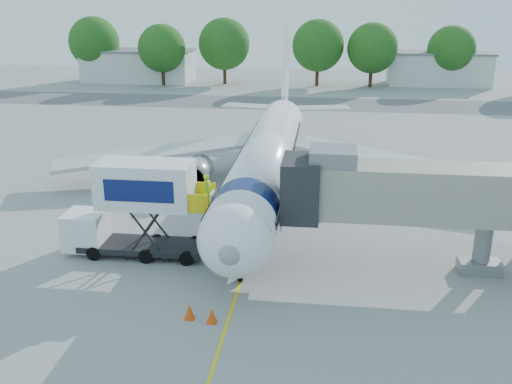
# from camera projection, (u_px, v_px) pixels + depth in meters

# --- Properties ---
(ground) EXTENTS (160.00, 160.00, 0.00)m
(ground) POSITION_uv_depth(u_px,v_px,m) (261.00, 215.00, 38.46)
(ground) COLOR gray
(ground) RESTS_ON ground
(guidance_line) EXTENTS (0.15, 70.00, 0.01)m
(guidance_line) POSITION_uv_depth(u_px,v_px,m) (261.00, 215.00, 38.46)
(guidance_line) COLOR yellow
(guidance_line) RESTS_ON ground
(taxiway_strip) EXTENTS (120.00, 10.00, 0.01)m
(taxiway_strip) POSITION_uv_depth(u_px,v_px,m) (297.00, 103.00, 77.84)
(taxiway_strip) COLOR #59595B
(taxiway_strip) RESTS_ON ground
(aircraft) EXTENTS (34.17, 37.73, 11.35)m
(aircraft) POSITION_uv_depth(u_px,v_px,m) (268.00, 156.00, 41.36)
(aircraft) COLOR white
(aircraft) RESTS_ON ground
(jet_bridge) EXTENTS (13.90, 3.20, 6.60)m
(jet_bridge) POSITION_uv_depth(u_px,v_px,m) (399.00, 193.00, 29.54)
(jet_bridge) COLOR #9C9786
(jet_bridge) RESTS_ON ground
(catering_hiloader) EXTENTS (8.59, 2.44, 5.50)m
(catering_hiloader) POSITION_uv_depth(u_px,v_px,m) (136.00, 209.00, 31.72)
(catering_hiloader) COLOR black
(catering_hiloader) RESTS_ON ground
(ground_tug) EXTENTS (4.27, 3.09, 1.54)m
(ground_tug) POSITION_uv_depth(u_px,v_px,m) (140.00, 335.00, 23.46)
(ground_tug) COLOR white
(ground_tug) RESTS_ON ground
(safety_cone_a) EXTENTS (0.47, 0.47, 0.75)m
(safety_cone_a) POSITION_uv_depth(u_px,v_px,m) (189.00, 312.00, 26.02)
(safety_cone_a) COLOR #DD410B
(safety_cone_a) RESTS_ON ground
(safety_cone_b) EXTENTS (0.46, 0.46, 0.73)m
(safety_cone_b) POSITION_uv_depth(u_px,v_px,m) (212.00, 316.00, 25.71)
(safety_cone_b) COLOR #DD410B
(safety_cone_b) RESTS_ON ground
(outbuilding_left) EXTENTS (18.40, 8.40, 5.30)m
(outbuilding_left) POSITION_uv_depth(u_px,v_px,m) (139.00, 65.00, 97.11)
(outbuilding_left) COLOR silver
(outbuilding_left) RESTS_ON ground
(outbuilding_right) EXTENTS (16.40, 7.40, 5.30)m
(outbuilding_right) POSITION_uv_depth(u_px,v_px,m) (438.00, 68.00, 93.16)
(outbuilding_right) COLOR silver
(outbuilding_right) RESTS_ON ground
(tree_a) EXTENTS (8.42, 8.42, 10.74)m
(tree_a) POSITION_uv_depth(u_px,v_px,m) (94.00, 42.00, 95.78)
(tree_a) COLOR #382314
(tree_a) RESTS_ON ground
(tree_b) EXTENTS (7.64, 7.64, 9.74)m
(tree_b) POSITION_uv_depth(u_px,v_px,m) (162.00, 48.00, 91.63)
(tree_b) COLOR #382314
(tree_b) RESTS_ON ground
(tree_c) EXTENTS (8.35, 8.35, 10.65)m
(tree_c) POSITION_uv_depth(u_px,v_px,m) (224.00, 44.00, 92.77)
(tree_c) COLOR #382314
(tree_c) RESTS_ON ground
(tree_d) EXTENTS (8.24, 8.24, 10.51)m
(tree_d) POSITION_uv_depth(u_px,v_px,m) (318.00, 46.00, 90.85)
(tree_d) COLOR #382314
(tree_d) RESTS_ON ground
(tree_e) EXTENTS (7.90, 7.90, 10.07)m
(tree_e) POSITION_uv_depth(u_px,v_px,m) (372.00, 48.00, 89.59)
(tree_e) COLOR #382314
(tree_e) RESTS_ON ground
(tree_f) EXTENTS (7.52, 7.52, 9.59)m
(tree_f) POSITION_uv_depth(u_px,v_px,m) (451.00, 49.00, 90.64)
(tree_f) COLOR #382314
(tree_f) RESTS_ON ground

